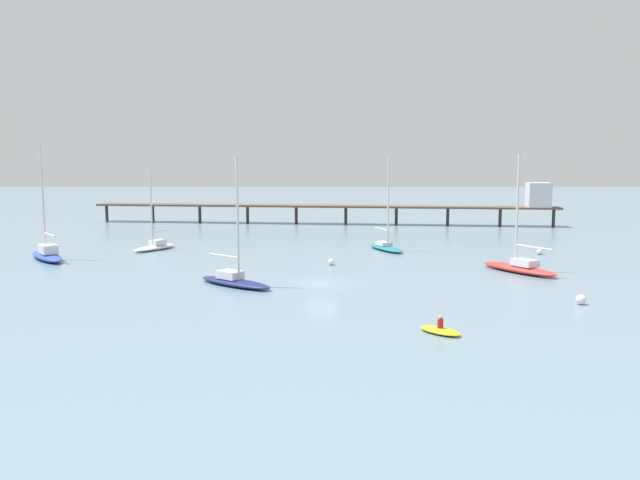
{
  "coord_description": "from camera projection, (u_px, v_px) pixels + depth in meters",
  "views": [
    {
      "loc": [
        -0.15,
        -54.63,
        10.58
      ],
      "look_at": [
        0.0,
        18.11,
        1.5
      ],
      "focal_mm": 36.1,
      "sensor_mm": 36.0,
      "label": 1
    }
  ],
  "objects": [
    {
      "name": "ground_plane",
      "position": [
        320.0,
        283.0,
        55.52
      ],
      "size": [
        400.0,
        400.0,
        0.0
      ],
      "primitive_type": "plane",
      "color": "slate"
    },
    {
      "name": "pier",
      "position": [
        392.0,
        203.0,
        105.04
      ],
      "size": [
        76.54,
        12.72,
        6.99
      ],
      "color": "brown",
      "rests_on": "ground_plane"
    },
    {
      "name": "sailboat_white",
      "position": [
        154.0,
        245.0,
        75.86
      ],
      "size": [
        4.76,
        6.53,
        9.67
      ],
      "color": "white",
      "rests_on": "ground_plane"
    },
    {
      "name": "sailboat_navy",
      "position": [
        233.0,
        278.0,
        54.31
      ],
      "size": [
        7.5,
        6.64,
        10.96
      ],
      "color": "navy",
      "rests_on": "ground_plane"
    },
    {
      "name": "sailboat_blue",
      "position": [
        46.0,
        253.0,
        68.2
      ],
      "size": [
        6.83,
        8.14,
        12.36
      ],
      "color": "#2D4CB7",
      "rests_on": "ground_plane"
    },
    {
      "name": "sailboat_teal",
      "position": [
        385.0,
        245.0,
        75.61
      ],
      "size": [
        4.45,
        7.32,
        11.02
      ],
      "color": "#1E727A",
      "rests_on": "ground_plane"
    },
    {
      "name": "sailboat_red",
      "position": [
        518.0,
        266.0,
        60.79
      ],
      "size": [
        6.39,
        8.58,
        11.13
      ],
      "color": "red",
      "rests_on": "ground_plane"
    },
    {
      "name": "dinghy_yellow",
      "position": [
        439.0,
        330.0,
        39.43
      ],
      "size": [
        2.9,
        2.96,
        1.14
      ],
      "color": "yellow",
      "rests_on": "ground_plane"
    },
    {
      "name": "mooring_buoy_outer",
      "position": [
        579.0,
        299.0,
        47.32
      ],
      "size": [
        0.75,
        0.75,
        0.75
      ],
      "primitive_type": "sphere",
      "color": "silver",
      "rests_on": "ground_plane"
    },
    {
      "name": "mooring_buoy_inner",
      "position": [
        330.0,
        262.0,
        65.02
      ],
      "size": [
        0.66,
        0.66,
        0.66
      ],
      "primitive_type": "sphere",
      "color": "silver",
      "rests_on": "ground_plane"
    },
    {
      "name": "mooring_buoy_far",
      "position": [
        538.0,
        252.0,
        72.28
      ],
      "size": [
        0.67,
        0.67,
        0.67
      ],
      "primitive_type": "sphere",
      "color": "silver",
      "rests_on": "ground_plane"
    }
  ]
}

